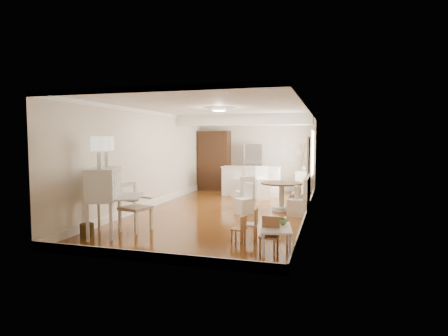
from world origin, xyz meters
The scene contains 20 objects.
room centered at (0.04, 0.32, 1.98)m, with size 9.00×9.04×2.82m.
secretary_bureau centered at (-1.66, -3.18, 0.70)m, with size 1.09×1.11×1.40m, color beige.
gustavian_armchair centered at (-1.23, -2.65, 0.52)m, with size 0.60×0.60×1.04m, color white.
wicker_basket centered at (-1.91, -3.42, 0.14)m, with size 0.28×0.28×0.28m, color #543A1A.
kids_table centered at (1.90, -3.31, 0.22)m, with size 0.52×0.87×0.43m, color white.
kids_chair_a centered at (1.12, -2.91, 0.26)m, with size 0.25×0.25×0.52m, color #A9774D.
kids_chair_b centered at (1.29, -2.70, 0.32)m, with size 0.31×0.31×0.63m, color tan.
kids_chair_c centered at (1.81, -3.54, 0.32)m, with size 0.31×0.31×0.65m, color #A56E4B.
banquette centered at (1.99, 0.50, 0.49)m, with size 0.52×1.60×0.98m, color silver.
dining_table centered at (1.50, 0.55, 0.39)m, with size 1.15×1.15×0.79m, color #4C2B18.
slip_chair_near centered at (0.61, -0.23, 0.41)m, with size 0.39×0.41×0.83m, color white.
slip_chair_far centered at (0.40, 0.77, 0.46)m, with size 0.44×0.46×0.92m, color white.
breakfast_counter centered at (0.10, 3.10, 0.52)m, with size 2.05×0.65×1.03m, color white.
bar_stool_left centered at (-0.24, 2.67, 0.50)m, with size 0.40×0.40×1.01m, color white.
bar_stool_right centered at (0.65, 2.33, 0.55)m, with size 0.44×0.44×1.09m, color white.
pantry_cabinet centered at (-1.60, 4.18, 1.15)m, with size 1.20×0.60×2.30m, color #381E11.
fridge centered at (0.30, 4.15, 0.90)m, with size 0.75×0.65×1.80m, color silver.
sideboard centered at (1.85, 3.80, 0.43)m, with size 0.40×0.90×0.86m, color beige.
pencil_cup centered at (1.99, -3.12, 0.49)m, with size 0.14×0.14×0.11m, color #679F5D.
branch_vase centered at (1.87, 3.85, 0.96)m, with size 0.20×0.20×0.21m, color white.
Camera 1 is at (2.81, -9.80, 1.96)m, focal length 30.00 mm.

